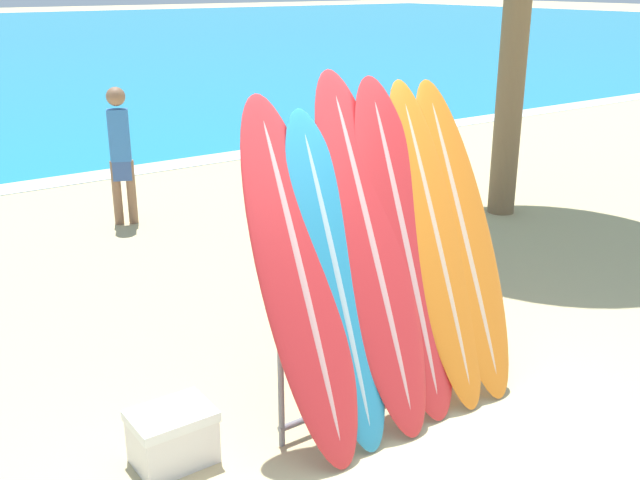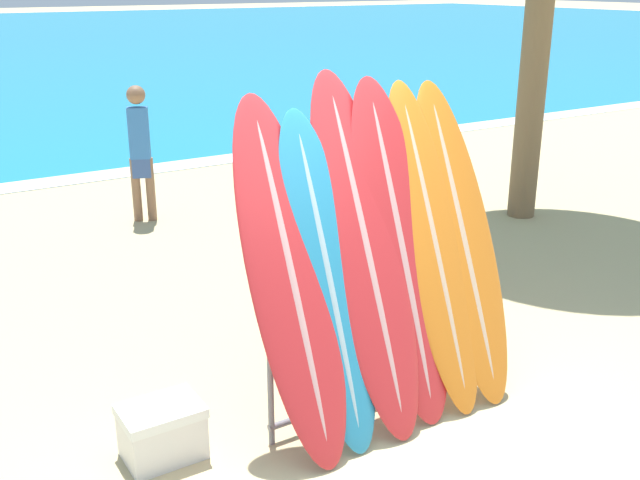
% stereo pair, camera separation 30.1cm
% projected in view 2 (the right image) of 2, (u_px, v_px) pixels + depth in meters
% --- Properties ---
extents(ground_plane, '(160.00, 160.00, 0.00)m').
position_uv_depth(ground_plane, '(393.00, 463.00, 4.60)').
color(ground_plane, tan).
extents(surfboard_rack, '(1.76, 0.04, 0.96)m').
position_uv_depth(surfboard_rack, '(382.00, 339.00, 5.05)').
color(surfboard_rack, slate).
rests_on(surfboard_rack, ground_plane).
extents(surfboard_slot_0, '(0.55, 1.02, 2.17)m').
position_uv_depth(surfboard_slot_0, '(290.00, 280.00, 4.53)').
color(surfboard_slot_0, red).
rests_on(surfboard_slot_0, ground_plane).
extents(surfboard_slot_1, '(0.50, 0.89, 2.06)m').
position_uv_depth(surfboard_slot_1, '(328.00, 281.00, 4.66)').
color(surfboard_slot_1, teal).
rests_on(surfboard_slot_1, ground_plane).
extents(surfboard_slot_2, '(0.57, 1.06, 2.28)m').
position_uv_depth(surfboard_slot_2, '(365.00, 254.00, 4.81)').
color(surfboard_slot_2, red).
rests_on(surfboard_slot_2, ground_plane).
extents(surfboard_slot_3, '(0.58, 0.92, 2.22)m').
position_uv_depth(surfboard_slot_3, '(401.00, 251.00, 4.96)').
color(surfboard_slot_3, red).
rests_on(surfboard_slot_3, ground_plane).
extents(surfboard_slot_4, '(0.49, 0.97, 2.17)m').
position_uv_depth(surfboard_slot_4, '(433.00, 247.00, 5.09)').
color(surfboard_slot_4, orange).
rests_on(surfboard_slot_4, ground_plane).
extents(surfboard_slot_5, '(0.54, 0.98, 2.15)m').
position_uv_depth(surfboard_slot_5, '(462.00, 241.00, 5.23)').
color(surfboard_slot_5, orange).
rests_on(surfboard_slot_5, ground_plane).
extents(person_near_water, '(0.28, 0.23, 1.64)m').
position_uv_depth(person_near_water, '(140.00, 148.00, 8.92)').
color(person_near_water, '#846047').
rests_on(person_near_water, ground_plane).
extents(person_mid_beach, '(0.29, 0.28, 1.70)m').
position_uv_depth(person_mid_beach, '(409.00, 186.00, 7.17)').
color(person_mid_beach, '#A87A5B').
rests_on(person_mid_beach, ground_plane).
extents(cooler_box, '(0.49, 0.36, 0.35)m').
position_uv_depth(cooler_box, '(162.00, 431.00, 4.60)').
color(cooler_box, silver).
rests_on(cooler_box, ground_plane).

